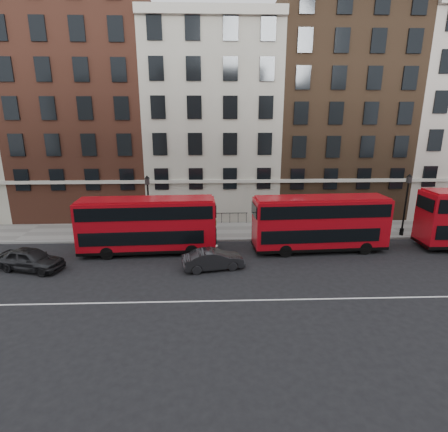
{
  "coord_description": "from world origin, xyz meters",
  "views": [
    {
      "loc": [
        -0.16,
        -19.59,
        9.89
      ],
      "look_at": [
        0.75,
        5.0,
        3.0
      ],
      "focal_mm": 28.0,
      "sensor_mm": 36.0,
      "label": 1
    }
  ],
  "objects_px": {
    "car_rear": "(31,259)",
    "bus_c": "(319,222)",
    "car_front": "(213,259)",
    "bus_b": "(147,224)"
  },
  "relations": [
    {
      "from": "car_rear",
      "to": "bus_c",
      "type": "bearing_deg",
      "value": -66.42
    },
    {
      "from": "bus_c",
      "to": "car_front",
      "type": "xyz_separation_m",
      "value": [
        -8.11,
        -3.14,
        -1.6
      ]
    },
    {
      "from": "car_rear",
      "to": "car_front",
      "type": "bearing_deg",
      "value": -75.76
    },
    {
      "from": "bus_b",
      "to": "car_front",
      "type": "bearing_deg",
      "value": -35.37
    },
    {
      "from": "bus_b",
      "to": "car_front",
      "type": "relative_size",
      "value": 2.46
    },
    {
      "from": "bus_b",
      "to": "bus_c",
      "type": "bearing_deg",
      "value": -2.79
    },
    {
      "from": "bus_c",
      "to": "car_front",
      "type": "height_order",
      "value": "bus_c"
    },
    {
      "from": "bus_c",
      "to": "car_rear",
      "type": "bearing_deg",
      "value": -175.17
    },
    {
      "from": "bus_b",
      "to": "bus_c",
      "type": "relative_size",
      "value": 1.0
    },
    {
      "from": "car_rear",
      "to": "car_front",
      "type": "height_order",
      "value": "car_rear"
    }
  ]
}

